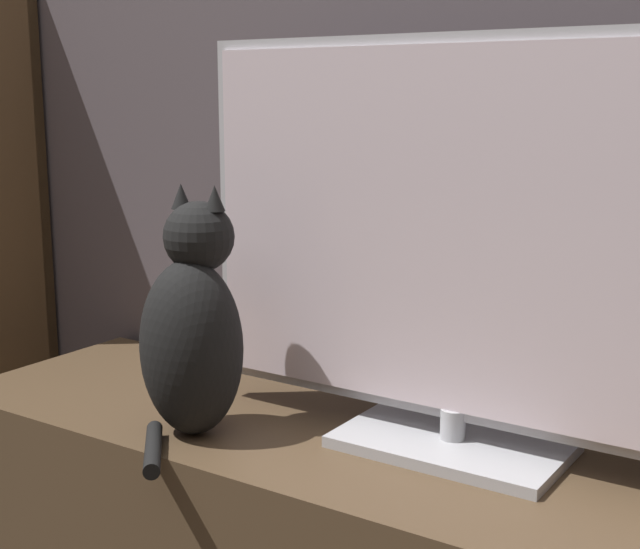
{
  "coord_description": "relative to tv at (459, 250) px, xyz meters",
  "views": [
    {
      "loc": [
        0.82,
        -0.34,
        1.14
      ],
      "look_at": [
        0.01,
        0.89,
        0.84
      ],
      "focal_mm": 50.0,
      "sensor_mm": 36.0,
      "label": 1
    }
  ],
  "objects": [
    {
      "name": "tv",
      "position": [
        0.0,
        0.0,
        0.0
      ],
      "size": [
        1.0,
        0.23,
        0.7
      ],
      "color": "#B7B7BC",
      "rests_on": "tv_stand"
    },
    {
      "name": "cat",
      "position": [
        -0.42,
        -0.18,
        -0.16
      ],
      "size": [
        0.21,
        0.31,
        0.45
      ],
      "rotation": [
        0.0,
        0.0,
        0.14
      ],
      "color": "black",
      "rests_on": "tv_stand"
    },
    {
      "name": "wall_back",
      "position": [
        -0.22,
        0.24,
        0.41
      ],
      "size": [
        4.8,
        0.05,
        2.6
      ],
      "color": "#564C51",
      "rests_on": "ground_plane"
    }
  ]
}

